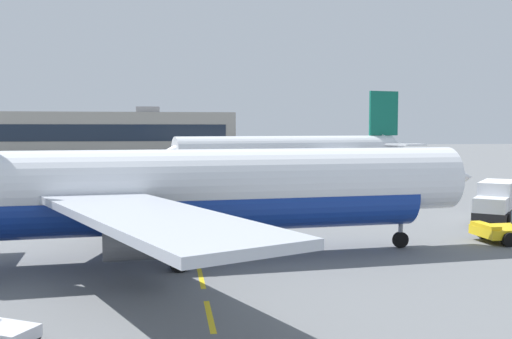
{
  "coord_description": "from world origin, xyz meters",
  "views": [
    {
      "loc": [
        16.43,
        -14.47,
        7.36
      ],
      "look_at": [
        22.88,
        27.58,
        4.33
      ],
      "focal_mm": 40.53,
      "sensor_mm": 36.0,
      "label": 1
    }
  ],
  "objects_px": {
    "airliner_foreground": "(199,189)",
    "airliner_mid_left": "(294,153)",
    "catering_truck": "(496,201)",
    "fuel_service_truck": "(13,195)"
  },
  "relations": [
    {
      "from": "airliner_foreground",
      "to": "airliner_mid_left",
      "type": "bearing_deg",
      "value": 70.55
    },
    {
      "from": "airliner_mid_left",
      "to": "catering_truck",
      "type": "height_order",
      "value": "airliner_mid_left"
    },
    {
      "from": "airliner_mid_left",
      "to": "fuel_service_truck",
      "type": "bearing_deg",
      "value": -143.35
    },
    {
      "from": "airliner_foreground",
      "to": "fuel_service_truck",
      "type": "height_order",
      "value": "airliner_foreground"
    },
    {
      "from": "airliner_mid_left",
      "to": "fuel_service_truck",
      "type": "distance_m",
      "value": 37.23
    },
    {
      "from": "catering_truck",
      "to": "airliner_foreground",
      "type": "bearing_deg",
      "value": -158.06
    },
    {
      "from": "catering_truck",
      "to": "fuel_service_truck",
      "type": "relative_size",
      "value": 1.01
    },
    {
      "from": "airliner_mid_left",
      "to": "catering_truck",
      "type": "relative_size",
      "value": 5.13
    },
    {
      "from": "airliner_mid_left",
      "to": "fuel_service_truck",
      "type": "height_order",
      "value": "airliner_mid_left"
    },
    {
      "from": "airliner_foreground",
      "to": "catering_truck",
      "type": "bearing_deg",
      "value": 21.94
    }
  ]
}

